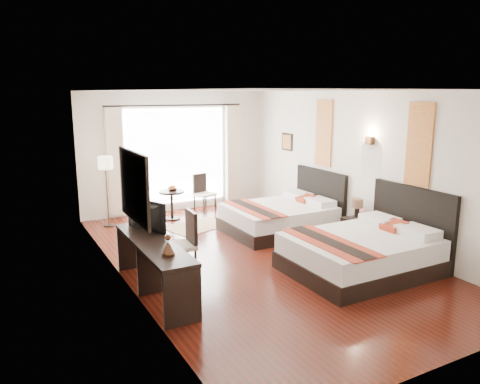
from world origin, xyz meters
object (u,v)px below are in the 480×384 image
floor_lamp (106,168)px  fruit_bowl (173,189)px  desk_chair (181,256)px  television (142,216)px  window_chair (204,200)px  vase (363,216)px  bed_near (365,251)px  console_desk (154,267)px  bed_far (282,216)px  nightstand (357,232)px  side_table (172,205)px  table_lamp (357,205)px

floor_lamp → fruit_bowl: 1.52m
desk_chair → floor_lamp: 3.40m
television → window_chair: television is taller
vase → fruit_bowl: fruit_bowl is taller
bed_near → vase: (0.83, 0.94, 0.23)m
vase → desk_chair: 3.46m
console_desk → fruit_bowl: (1.61, 3.59, 0.30)m
vase → television: bearing=174.5°
bed_far → desk_chair: 2.94m
nightstand → floor_lamp: size_ratio=0.34×
television → fruit_bowl: 3.44m
floor_lamp → window_chair: size_ratio=1.67×
nightstand → side_table: 4.08m
table_lamp → television: size_ratio=0.42×
table_lamp → side_table: table_lamp is taller
nightstand → table_lamp: table_lamp is taller
vase → fruit_bowl: 4.18m
bed_far → desk_chair: bed_far is taller
desk_chair → window_chair: bearing=-115.8°
bed_near → console_desk: (-3.18, 0.77, 0.05)m
bed_far → console_desk: bed_far is taller
fruit_bowl → table_lamp: bearing=-53.0°
table_lamp → desk_chair: size_ratio=0.34×
desk_chair → side_table: desk_chair is taller
bed_far → desk_chair: bearing=-155.6°
bed_near → console_desk: bearing=166.3°
console_desk → window_chair: window_chair is taller
bed_near → television: bed_near is taller
desk_chair → floor_lamp: bearing=-80.1°
bed_near → desk_chair: bed_near is taller
television → window_chair: bearing=-60.3°
bed_near → console_desk: bed_near is taller
nightstand → side_table: size_ratio=0.78×
vase → side_table: bearing=125.4°
bed_far → table_lamp: bearing=-58.2°
bed_far → floor_lamp: floor_lamp is taller
table_lamp → window_chair: size_ratio=0.38×
television → fruit_bowl: television is taller
bed_near → floor_lamp: size_ratio=1.50×
desk_chair → floor_lamp: (-0.36, 3.24, 0.95)m
bed_near → bed_far: bearing=88.5°
console_desk → side_table: 3.92m
vase → window_chair: (-1.50, 3.72, -0.29)m
nightstand → vase: vase is taller
nightstand → television: television is taller
bed_far → fruit_bowl: (-1.63, 1.93, 0.37)m
vase → table_lamp: bearing=80.9°
nightstand → bed_near: bearing=-127.6°
bed_near → nightstand: 1.35m
bed_near → window_chair: 4.71m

